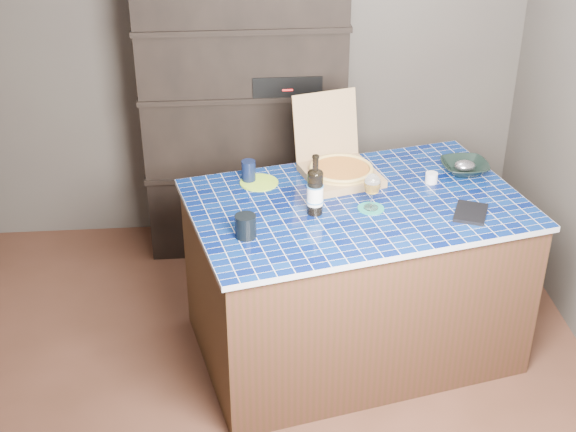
{
  "coord_description": "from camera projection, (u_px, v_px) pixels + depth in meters",
  "views": [
    {
      "loc": [
        -0.1,
        -3.0,
        2.73
      ],
      "look_at": [
        0.14,
        0.0,
        1.03
      ],
      "focal_mm": 50.0,
      "sensor_mm": 36.0,
      "label": 1
    }
  ],
  "objects": [
    {
      "name": "room",
      "position": [
        253.0,
        172.0,
        3.34
      ],
      "size": [
        3.5,
        3.5,
        3.5
      ],
      "color": "brown",
      "rests_on": "ground"
    },
    {
      "name": "shelving_unit",
      "position": [
        244.0,
        111.0,
        4.83
      ],
      "size": [
        1.2,
        0.41,
        1.8
      ],
      "color": "black",
      "rests_on": "floor"
    },
    {
      "name": "kitchen_island",
      "position": [
        354.0,
        277.0,
        4.1
      ],
      "size": [
        1.79,
        1.35,
        0.88
      ],
      "rotation": [
        0.0,
        0.0,
        0.23
      ],
      "color": "#46261B",
      "rests_on": "floor"
    },
    {
      "name": "pizza_box",
      "position": [
        339.0,
        167.0,
        4.1
      ],
      "size": [
        0.46,
        0.51,
        0.39
      ],
      "rotation": [
        0.0,
        0.0,
        0.28
      ],
      "color": "#99774F",
      "rests_on": "kitchen_island"
    },
    {
      "name": "mead_bottle",
      "position": [
        315.0,
        191.0,
        3.73
      ],
      "size": [
        0.08,
        0.08,
        0.3
      ],
      "color": "black",
      "rests_on": "kitchen_island"
    },
    {
      "name": "teal_trivet",
      "position": [
        371.0,
        208.0,
        3.83
      ],
      "size": [
        0.13,
        0.13,
        0.01
      ],
      "primitive_type": "cylinder",
      "color": "#177C69",
      "rests_on": "kitchen_island"
    },
    {
      "name": "wine_glass",
      "position": [
        372.0,
        185.0,
        3.76
      ],
      "size": [
        0.08,
        0.08,
        0.18
      ],
      "color": "white",
      "rests_on": "teal_trivet"
    },
    {
      "name": "tumbler",
      "position": [
        246.0,
        226.0,
        3.58
      ],
      "size": [
        0.1,
        0.1,
        0.11
      ],
      "primitive_type": "cylinder",
      "color": "black",
      "rests_on": "kitchen_island"
    },
    {
      "name": "dvd_case",
      "position": [
        471.0,
        213.0,
        3.78
      ],
      "size": [
        0.21,
        0.24,
        0.02
      ],
      "primitive_type": "cube",
      "rotation": [
        0.0,
        0.0,
        -0.39
      ],
      "color": "black",
      "rests_on": "kitchen_island"
    },
    {
      "name": "bowl",
      "position": [
        464.0,
        167.0,
        4.15
      ],
      "size": [
        0.25,
        0.25,
        0.06
      ],
      "primitive_type": "imported",
      "rotation": [
        0.0,
        0.0,
        0.04
      ],
      "color": "black",
      "rests_on": "kitchen_island"
    },
    {
      "name": "foil_contents",
      "position": [
        465.0,
        166.0,
        4.15
      ],
      "size": [
        0.11,
        0.09,
        0.05
      ],
      "primitive_type": "ellipsoid",
      "color": "#AEAEBA",
      "rests_on": "bowl"
    },
    {
      "name": "white_jar",
      "position": [
        431.0,
        178.0,
        4.06
      ],
      "size": [
        0.06,
        0.06,
        0.05
      ],
      "primitive_type": "cylinder",
      "color": "silver",
      "rests_on": "kitchen_island"
    },
    {
      "name": "navy_cup",
      "position": [
        249.0,
        171.0,
        4.06
      ],
      "size": [
        0.07,
        0.07,
        0.11
      ],
      "primitive_type": "cylinder",
      "color": "black",
      "rests_on": "kitchen_island"
    },
    {
      "name": "green_trivet",
      "position": [
        259.0,
        183.0,
        4.06
      ],
      "size": [
        0.2,
        0.2,
        0.01
      ],
      "primitive_type": "cylinder",
      "color": "#94CC2B",
      "rests_on": "kitchen_island"
    }
  ]
}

